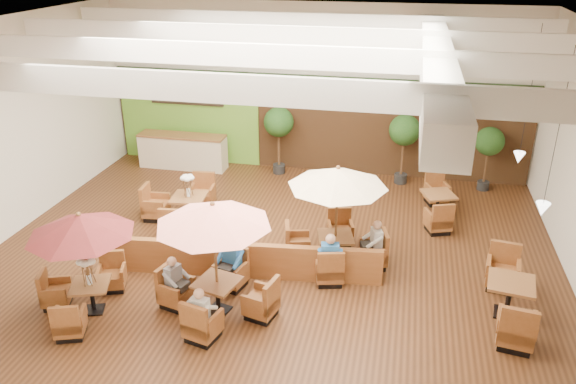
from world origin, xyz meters
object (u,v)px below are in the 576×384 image
(table_4, at_px, (508,299))
(diner_2, at_px, (175,276))
(table_3, at_px, (180,206))
(booth_divider, at_px, (247,260))
(table_5, at_px, (437,206))
(diner_4, at_px, (374,239))
(table_1, at_px, (214,238))
(topiary_2, at_px, (489,144))
(service_counter, at_px, (183,151))
(table_0, at_px, (81,241))
(diner_3, at_px, (330,253))
(diner_1, at_px, (231,258))
(topiary_1, at_px, (404,133))
(diner_0, at_px, (201,308))
(topiary_0, at_px, (279,125))
(table_2, at_px, (337,198))

(table_4, relative_size, diner_2, 3.90)
(table_3, bearing_deg, booth_divider, -47.96)
(table_5, xyz_separation_m, diner_4, (-1.56, -3.08, 0.39))
(table_1, distance_m, topiary_2, 9.96)
(service_counter, xyz_separation_m, table_0, (1.24, -8.24, 1.09))
(table_5, distance_m, diner_4, 3.47)
(booth_divider, height_order, topiary_2, topiary_2)
(table_1, distance_m, diner_3, 2.82)
(table_0, relative_size, diner_1, 2.95)
(booth_divider, bearing_deg, topiary_1, 56.53)
(topiary_2, distance_m, diner_2, 10.58)
(service_counter, relative_size, topiary_1, 1.32)
(table_4, xyz_separation_m, diner_0, (-5.93, -2.10, 0.34))
(table_3, distance_m, table_4, 8.70)
(table_3, relative_size, topiary_0, 1.20)
(diner_0, bearing_deg, table_3, 125.77)
(table_0, distance_m, topiary_0, 8.70)
(topiary_2, distance_m, diner_4, 6.23)
(booth_divider, height_order, diner_4, diner_4)
(topiary_2, bearing_deg, diner_1, -131.24)
(diner_1, bearing_deg, diner_4, -138.30)
(topiary_2, relative_size, diner_2, 2.84)
(table_4, xyz_separation_m, table_5, (-1.32, 4.41, -0.04))
(table_0, distance_m, table_5, 9.58)
(service_counter, relative_size, topiary_0, 1.32)
(topiary_0, relative_size, diner_1, 2.80)
(table_4, bearing_deg, booth_divider, -174.20)
(table_3, relative_size, topiary_1, 1.20)
(topiary_0, bearing_deg, table_3, -114.15)
(service_counter, distance_m, diner_4, 8.64)
(table_3, bearing_deg, topiary_1, 29.02)
(table_1, relative_size, diner_4, 3.39)
(table_0, xyz_separation_m, table_4, (8.56, 1.72, -1.28))
(table_3, bearing_deg, table_0, -99.40)
(table_4, xyz_separation_m, diner_3, (-3.81, 0.40, 0.38))
(table_0, bearing_deg, diner_2, -1.33)
(diner_1, bearing_deg, table_3, -35.54)
(table_3, xyz_separation_m, topiary_1, (5.89, 4.11, 1.24))
(table_3, distance_m, topiary_0, 4.68)
(topiary_1, height_order, diner_0, topiary_1)
(topiary_0, bearing_deg, service_counter, -176.58)
(table_4, relative_size, table_5, 1.07)
(table_4, height_order, table_5, table_4)
(table_3, relative_size, diner_0, 3.78)
(topiary_2, bearing_deg, table_3, -154.05)
(table_0, xyz_separation_m, diner_2, (1.70, 0.56, -0.94))
(table_4, bearing_deg, table_5, 115.09)
(table_2, distance_m, table_5, 4.19)
(booth_divider, relative_size, diner_4, 8.10)
(table_5, xyz_separation_m, topiary_0, (-5.13, 2.30, 1.35))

